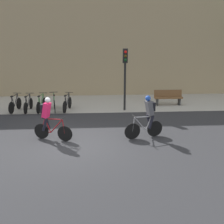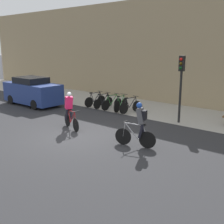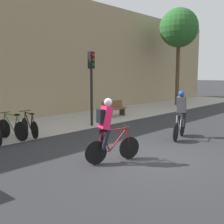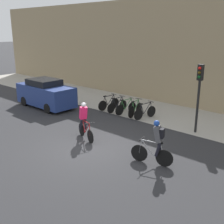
# 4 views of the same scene
# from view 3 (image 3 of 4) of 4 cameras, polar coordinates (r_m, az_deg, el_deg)

# --- Properties ---
(ground) EXTENTS (200.00, 200.00, 0.00)m
(ground) POSITION_cam_3_polar(r_m,az_deg,el_deg) (8.19, 7.84, -9.34)
(ground) COLOR #2B2B2D
(kerb_strip) EXTENTS (44.00, 4.50, 0.01)m
(kerb_strip) POSITION_cam_3_polar(r_m,az_deg,el_deg) (13.10, -17.41, -3.14)
(kerb_strip) COLOR #A39E93
(kerb_strip) RESTS_ON ground
(cyclist_pink) EXTENTS (1.59, 0.67, 1.76)m
(cyclist_pink) POSITION_cam_3_polar(r_m,az_deg,el_deg) (7.55, -0.94, -3.32)
(cyclist_pink) COLOR black
(cyclist_pink) RESTS_ON ground
(cyclist_grey) EXTENTS (1.64, 0.60, 1.78)m
(cyclist_grey) POSITION_cam_3_polar(r_m,az_deg,el_deg) (10.80, 13.81, -0.19)
(cyclist_grey) COLOR black
(cyclist_grey) RESTS_ON ground
(parked_bike_3) EXTENTS (0.46, 1.66, 0.99)m
(parked_bike_3) POSITION_cam_3_polar(r_m,az_deg,el_deg) (10.91, -19.60, -3.18)
(parked_bike_3) COLOR black
(parked_bike_3) RESTS_ON ground
(parked_bike_4) EXTENTS (0.49, 1.65, 0.96)m
(parked_bike_4) POSITION_cam_3_polar(r_m,az_deg,el_deg) (11.26, -16.41, -2.81)
(parked_bike_4) COLOR black
(parked_bike_4) RESTS_ON ground
(traffic_light_pole) EXTENTS (0.26, 0.30, 3.40)m
(traffic_light_pole) POSITION_cam_3_polar(r_m,az_deg,el_deg) (12.94, -4.18, 7.57)
(traffic_light_pole) COLOR black
(traffic_light_pole) RESTS_ON ground
(bench) EXTENTS (1.69, 0.44, 0.89)m
(bench) POSITION_cam_3_polar(r_m,az_deg,el_deg) (15.79, 0.37, 0.74)
(bench) COLOR brown
(bench) RESTS_ON ground
(street_tree_0) EXTENTS (2.92, 2.92, 7.32)m
(street_tree_0) POSITION_cam_3_polar(r_m,az_deg,el_deg) (22.64, 13.43, 16.19)
(street_tree_0) COLOR #4C3823
(street_tree_0) RESTS_ON ground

